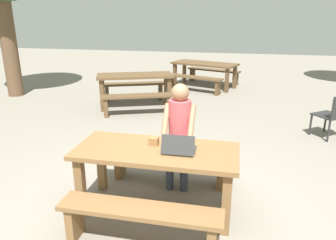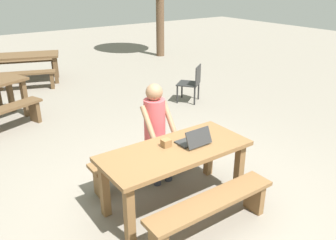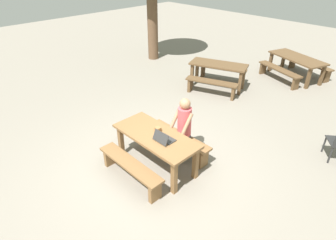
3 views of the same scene
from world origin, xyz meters
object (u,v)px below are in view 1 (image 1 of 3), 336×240
at_px(small_pouch, 154,141).
at_px(picnic_table_rear, 135,80).
at_px(picnic_table_front, 156,159).
at_px(person_seated, 179,129).
at_px(laptop, 179,147).
at_px(plastic_chair, 333,115).
at_px(picnic_table_mid, 204,66).

height_order(small_pouch, picnic_table_rear, small_pouch).
height_order(picnic_table_front, person_seated, person_seated).
relative_size(small_pouch, person_seated, 0.08).
relative_size(laptop, small_pouch, 3.45).
bearing_deg(small_pouch, person_seated, 68.74).
height_order(picnic_table_front, plastic_chair, plastic_chair).
relative_size(picnic_table_front, laptop, 5.05).
distance_m(laptop, person_seated, 0.64).
relative_size(plastic_chair, picnic_table_rear, 0.44).
distance_m(picnic_table_front, laptop, 0.30).
distance_m(person_seated, plastic_chair, 3.18).
height_order(small_pouch, plastic_chair, small_pouch).
distance_m(picnic_table_front, small_pouch, 0.20).
bearing_deg(plastic_chair, picnic_table_mid, -91.81).
relative_size(laptop, picnic_table_rear, 0.19).
bearing_deg(small_pouch, plastic_chair, 46.33).
bearing_deg(small_pouch, laptop, -23.09).
distance_m(laptop, small_pouch, 0.33).
xyz_separation_m(picnic_table_front, picnic_table_rear, (-1.48, 3.90, 0.02)).
distance_m(laptop, plastic_chair, 3.57).
height_order(laptop, picnic_table_rear, laptop).
height_order(plastic_chair, picnic_table_rear, plastic_chair).
height_order(picnic_table_front, small_pouch, small_pouch).
bearing_deg(laptop, picnic_table_mid, -87.35).
xyz_separation_m(picnic_table_front, laptop, (0.25, -0.02, 0.17)).
bearing_deg(laptop, picnic_table_rear, -67.12).
relative_size(laptop, plastic_chair, 0.43).
relative_size(person_seated, picnic_table_mid, 0.65).
xyz_separation_m(person_seated, picnic_table_rear, (-1.62, 3.30, -0.12)).
bearing_deg(laptop, person_seated, -80.98).
height_order(small_pouch, person_seated, person_seated).
bearing_deg(picnic_table_mid, small_pouch, -69.69).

